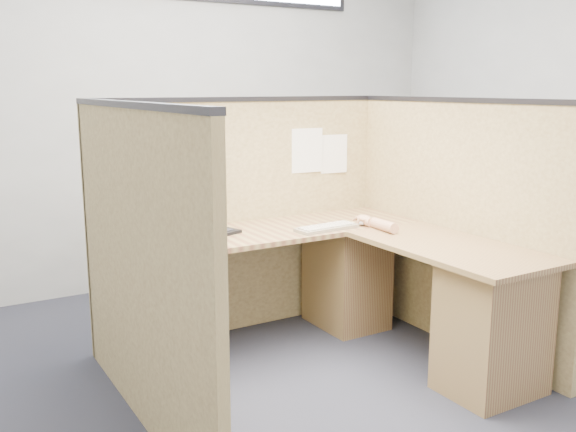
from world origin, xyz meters
TOP-DOWN VIEW (x-y plane):
  - floor at (0.00, 0.00)m, footprint 5.00×5.00m
  - wall_back at (0.00, 2.25)m, footprint 5.00×0.00m
  - cubicle_partitions at (0.00, 0.43)m, footprint 2.06×1.83m
  - l_desk at (0.18, 0.29)m, footprint 1.95×1.75m
  - laptop at (-0.38, 0.81)m, footprint 0.40×0.42m
  - keyboard at (0.31, 0.49)m, footprint 0.42×0.17m
  - mouse at (0.58, 0.48)m, footprint 0.10×0.07m
  - hand_forearm at (0.59, 0.35)m, footprint 0.10×0.35m
  - blue_poster at (-0.88, 0.97)m, footprint 0.20×0.01m
  - american_flag at (-0.81, 0.96)m, footprint 0.19×0.01m
  - file_holder at (-0.29, 0.94)m, footprint 0.25×0.05m
  - paper_left at (0.47, 0.97)m, footprint 0.23×0.02m
  - paper_right at (0.69, 0.97)m, footprint 0.21×0.02m

SIDE VIEW (x-z plane):
  - floor at x=0.00m, z-range 0.00..0.00m
  - l_desk at x=0.18m, z-range 0.03..0.76m
  - keyboard at x=0.31m, z-range 0.73..0.76m
  - mouse at x=0.58m, z-range 0.73..0.77m
  - hand_forearm at x=0.59m, z-range 0.73..0.80m
  - cubicle_partitions at x=0.00m, z-range 0.00..1.53m
  - laptop at x=-0.38m, z-range 0.67..0.91m
  - file_holder at x=-0.29m, z-range 0.90..1.21m
  - paper_right at x=0.69m, z-range 1.00..1.27m
  - paper_left at x=0.47m, z-range 1.02..1.32m
  - blue_poster at x=-0.88m, z-range 1.15..1.41m
  - american_flag at x=-0.81m, z-range 1.15..1.49m
  - wall_back at x=0.00m, z-range -1.10..3.90m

